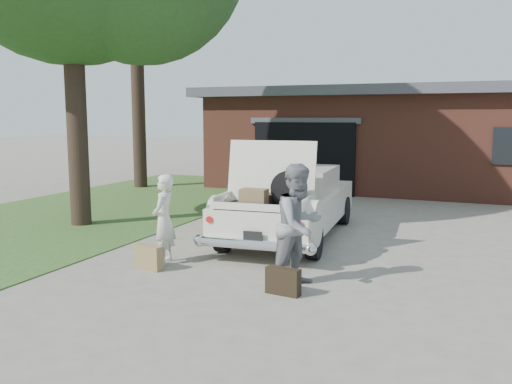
% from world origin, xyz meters
% --- Properties ---
extents(ground, '(90.00, 90.00, 0.00)m').
position_xyz_m(ground, '(0.00, 0.00, 0.00)').
color(ground, gray).
rests_on(ground, ground).
extents(grass_strip, '(6.00, 16.00, 0.02)m').
position_xyz_m(grass_strip, '(-5.50, 3.00, 0.01)').
color(grass_strip, '#2D4C1E').
rests_on(grass_strip, ground).
extents(house, '(12.80, 7.80, 3.30)m').
position_xyz_m(house, '(0.98, 11.47, 1.67)').
color(house, brown).
rests_on(house, ground).
extents(sedan, '(2.22, 4.92, 1.98)m').
position_xyz_m(sedan, '(0.09, 2.15, 0.70)').
color(sedan, beige).
rests_on(sedan, ground).
extents(woman_left, '(0.46, 0.60, 1.47)m').
position_xyz_m(woman_left, '(-1.17, -0.51, 0.73)').
color(woman_left, silver).
rests_on(woman_left, ground).
extents(woman_right, '(0.95, 1.05, 1.75)m').
position_xyz_m(woman_right, '(1.24, -0.78, 0.87)').
color(woman_right, gray).
rests_on(woman_right, ground).
extents(suitcase_left, '(0.52, 0.25, 0.38)m').
position_xyz_m(suitcase_left, '(-1.20, -0.92, 0.19)').
color(suitcase_left, olive).
rests_on(suitcase_left, ground).
extents(suitcase_right, '(0.49, 0.21, 0.37)m').
position_xyz_m(suitcase_right, '(1.17, -1.24, 0.19)').
color(suitcase_right, black).
rests_on(suitcase_right, ground).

